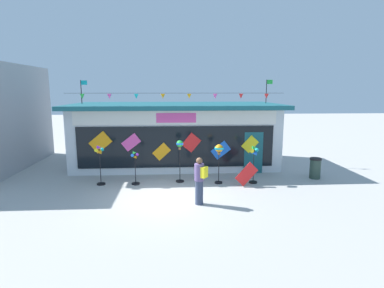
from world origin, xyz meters
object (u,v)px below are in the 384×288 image
wind_spinner_far_left (100,161)px  display_kite_on_ground (247,174)px  wind_spinner_right (254,158)px  trash_bin (315,168)px  kite_shop_building (176,134)px  wind_spinner_center_right (219,153)px  person_near_camera (200,180)px  wind_spinner_left (135,167)px  wind_spinner_center_left (180,151)px

wind_spinner_far_left → display_kite_on_ground: (6.13, -0.54, -0.51)m
wind_spinner_right → trash_bin: wind_spinner_right is taller
kite_shop_building → wind_spinner_center_right: bearing=-64.3°
person_near_camera → wind_spinner_right: bearing=168.8°
wind_spinner_left → wind_spinner_center_right: 3.60m
wind_spinner_far_left → wind_spinner_left: (1.47, -0.05, -0.25)m
wind_spinner_far_left → wind_spinner_left: 1.49m
wind_spinner_far_left → wind_spinner_center_left: size_ratio=0.92×
wind_spinner_left → wind_spinner_center_left: 2.00m
wind_spinner_center_left → display_kite_on_ground: size_ratio=1.99×
kite_shop_building → trash_bin: size_ratio=11.24×
wind_spinner_center_left → trash_bin: 6.21m
wind_spinner_right → wind_spinner_left: bearing=178.7°
kite_shop_building → wind_spinner_right: 5.04m
wind_spinner_right → wind_spinner_center_left: bearing=173.2°
trash_bin → wind_spinner_far_left: bearing=-177.7°
display_kite_on_ground → wind_spinner_left: bearing=174.1°
kite_shop_building → wind_spinner_center_right: 4.12m
wind_spinner_far_left → display_kite_on_ground: 6.18m
display_kite_on_ground → wind_spinner_center_right: bearing=158.3°
wind_spinner_right → trash_bin: size_ratio=1.75×
wind_spinner_far_left → wind_spinner_center_left: wind_spinner_center_left is taller
kite_shop_building → display_kite_on_ground: bearing=-55.1°
wind_spinner_center_left → wind_spinner_right: (3.16, -0.38, -0.26)m
wind_spinner_left → display_kite_on_ground: size_ratio=1.56×
kite_shop_building → wind_spinner_far_left: kite_shop_building is taller
wind_spinner_center_left → wind_spinner_far_left: bearing=-176.4°
wind_spinner_far_left → wind_spinner_center_left: (3.36, 0.21, 0.34)m
trash_bin → display_kite_on_ground: 3.50m
wind_spinner_center_left → wind_spinner_center_right: wind_spinner_center_left is taller
kite_shop_building → wind_spinner_center_left: kite_shop_building is taller
person_near_camera → kite_shop_building: bearing=-137.0°
display_kite_on_ground → kite_shop_building: bearing=124.9°
wind_spinner_center_right → display_kite_on_ground: size_ratio=1.83×
wind_spinner_left → wind_spinner_center_left: bearing=7.9°
wind_spinner_center_left → person_near_camera: bearing=-77.0°
wind_spinner_center_right → trash_bin: size_ratio=1.80×
wind_spinner_far_left → display_kite_on_ground: bearing=-5.0°
wind_spinner_far_left → wind_spinner_center_right: 5.03m
wind_spinner_left → wind_spinner_center_left: size_ratio=0.78×
wind_spinner_left → person_near_camera: person_near_camera is taller
wind_spinner_far_left → wind_spinner_right: wind_spinner_far_left is taller
wind_spinner_center_right → wind_spinner_right: bearing=-2.8°
wind_spinner_center_right → trash_bin: wind_spinner_center_right is taller
wind_spinner_far_left → wind_spinner_center_right: size_ratio=1.00×
kite_shop_building → person_near_camera: 6.21m
wind_spinner_center_right → person_near_camera: bearing=-113.1°
person_near_camera → trash_bin: bearing=153.7°
kite_shop_building → wind_spinner_center_left: size_ratio=5.75×
kite_shop_building → wind_spinner_far_left: 4.89m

